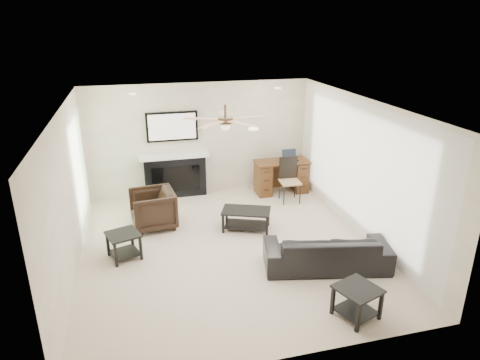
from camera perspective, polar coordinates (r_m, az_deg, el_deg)
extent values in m
plane|color=beige|center=(7.64, -1.60, -8.90)|extent=(5.50, 5.50, 0.00)
cube|color=white|center=(6.76, -1.81, 9.87)|extent=(5.00, 5.50, 0.04)
cube|color=beige|center=(9.68, -5.35, 5.50)|extent=(5.00, 0.04, 2.50)
cube|color=beige|center=(4.73, 5.91, -11.58)|extent=(5.00, 0.04, 2.50)
cube|color=beige|center=(7.03, -21.99, -1.88)|extent=(0.04, 5.50, 2.50)
cube|color=beige|center=(8.00, 16.05, 1.50)|extent=(0.04, 5.50, 2.50)
cube|color=silver|center=(8.06, 15.38, 1.56)|extent=(0.04, 5.10, 2.40)
cube|color=#93BC89|center=(8.54, -20.46, 0.76)|extent=(0.04, 1.80, 2.10)
cylinder|color=#382619|center=(6.91, -1.97, 7.98)|extent=(1.40, 1.40, 0.30)
imported|color=black|center=(7.07, 11.47, -9.22)|extent=(2.10, 1.18, 0.58)
imported|color=black|center=(8.34, -11.54, -3.81)|extent=(0.89, 0.87, 0.74)
cube|color=black|center=(8.15, 0.83, -5.29)|extent=(1.02, 0.80, 0.40)
cube|color=black|center=(6.13, 15.28, -15.46)|extent=(0.67, 0.67, 0.45)
cube|color=black|center=(7.47, -15.20, -8.44)|extent=(0.63, 0.63, 0.45)
cube|color=black|center=(9.52, -8.76, 3.24)|extent=(1.52, 0.34, 1.91)
cube|color=#3E210F|center=(9.85, 5.54, 0.46)|extent=(1.22, 0.56, 0.76)
cube|color=black|center=(9.34, 6.69, -0.07)|extent=(0.45, 0.47, 0.97)
cube|color=black|center=(9.75, 6.78, 3.25)|extent=(0.33, 0.24, 0.23)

